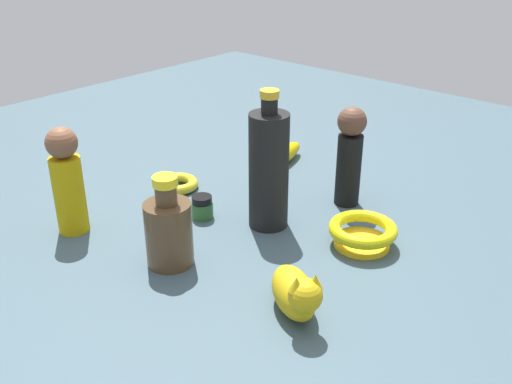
{
  "coord_description": "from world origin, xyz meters",
  "views": [
    {
      "loc": [
        0.68,
        0.6,
        0.51
      ],
      "look_at": [
        0.0,
        0.0,
        0.07
      ],
      "focal_mm": 41.02,
      "sensor_mm": 36.0,
      "label": 1
    }
  ],
  "objects_px": {
    "cat_figurine": "(296,292)",
    "bottle_tall": "(269,169)",
    "bottle_short": "(169,230)",
    "person_figure_adult": "(350,154)",
    "banana": "(278,158)",
    "bowl": "(363,232)",
    "nail_polish_jar": "(202,207)",
    "person_figure_child": "(67,181)",
    "bangle": "(178,184)"
  },
  "relations": [
    {
      "from": "bangle",
      "to": "bowl",
      "type": "distance_m",
      "value": 0.4
    },
    {
      "from": "nail_polish_jar",
      "to": "cat_figurine",
      "type": "relative_size",
      "value": 0.33
    },
    {
      "from": "person_figure_child",
      "to": "bottle_short",
      "type": "bearing_deg",
      "value": 101.85
    },
    {
      "from": "bangle",
      "to": "banana",
      "type": "distance_m",
      "value": 0.23
    },
    {
      "from": "bottle_tall",
      "to": "bottle_short",
      "type": "bearing_deg",
      "value": -9.89
    },
    {
      "from": "cat_figurine",
      "to": "person_figure_child",
      "type": "bearing_deg",
      "value": -80.9
    },
    {
      "from": "bottle_short",
      "to": "person_figure_adult",
      "type": "bearing_deg",
      "value": 165.74
    },
    {
      "from": "bottle_short",
      "to": "nail_polish_jar",
      "type": "bearing_deg",
      "value": -152.38
    },
    {
      "from": "bangle",
      "to": "bottle_short",
      "type": "xyz_separation_m",
      "value": [
        0.19,
        0.2,
        0.05
      ]
    },
    {
      "from": "nail_polish_jar",
      "to": "person_figure_child",
      "type": "relative_size",
      "value": 0.22
    },
    {
      "from": "nail_polish_jar",
      "to": "bowl",
      "type": "bearing_deg",
      "value": 111.72
    },
    {
      "from": "nail_polish_jar",
      "to": "banana",
      "type": "height_order",
      "value": "same"
    },
    {
      "from": "bangle",
      "to": "person_figure_child",
      "type": "bearing_deg",
      "value": -2.06
    },
    {
      "from": "nail_polish_jar",
      "to": "bangle",
      "type": "bearing_deg",
      "value": -112.02
    },
    {
      "from": "banana",
      "to": "bottle_tall",
      "type": "bearing_deg",
      "value": 25.37
    },
    {
      "from": "person_figure_adult",
      "to": "banana",
      "type": "bearing_deg",
      "value": -102.1
    },
    {
      "from": "bottle_tall",
      "to": "person_figure_adult",
      "type": "bearing_deg",
      "value": 160.65
    },
    {
      "from": "bottle_tall",
      "to": "person_figure_child",
      "type": "bearing_deg",
      "value": -44.9
    },
    {
      "from": "banana",
      "to": "person_figure_adult",
      "type": "bearing_deg",
      "value": 67.23
    },
    {
      "from": "nail_polish_jar",
      "to": "person_figure_adult",
      "type": "xyz_separation_m",
      "value": [
        -0.22,
        0.16,
        0.08
      ]
    },
    {
      "from": "bottle_short",
      "to": "bowl",
      "type": "distance_m",
      "value": 0.32
    },
    {
      "from": "cat_figurine",
      "to": "bangle",
      "type": "xyz_separation_m",
      "value": [
        -0.16,
        -0.43,
        -0.03
      ]
    },
    {
      "from": "nail_polish_jar",
      "to": "person_figure_child",
      "type": "bearing_deg",
      "value": -36.31
    },
    {
      "from": "person_figure_adult",
      "to": "bottle_short",
      "type": "xyz_separation_m",
      "value": [
        0.36,
        -0.09,
        -0.04
      ]
    },
    {
      "from": "bangle",
      "to": "bottle_tall",
      "type": "bearing_deg",
      "value": 92.21
    },
    {
      "from": "nail_polish_jar",
      "to": "bowl",
      "type": "height_order",
      "value": "same"
    },
    {
      "from": "bottle_short",
      "to": "bangle",
      "type": "bearing_deg",
      "value": -133.74
    },
    {
      "from": "cat_figurine",
      "to": "bottle_tall",
      "type": "height_order",
      "value": "bottle_tall"
    },
    {
      "from": "cat_figurine",
      "to": "bangle",
      "type": "relative_size",
      "value": 1.53
    },
    {
      "from": "bottle_short",
      "to": "bowl",
      "type": "xyz_separation_m",
      "value": [
        -0.25,
        0.2,
        -0.03
      ]
    },
    {
      "from": "bowl",
      "to": "bottle_short",
      "type": "bearing_deg",
      "value": -38.88
    },
    {
      "from": "cat_figurine",
      "to": "person_figure_adult",
      "type": "height_order",
      "value": "person_figure_adult"
    },
    {
      "from": "banana",
      "to": "person_figure_child",
      "type": "bearing_deg",
      "value": -21.97
    },
    {
      "from": "nail_polish_jar",
      "to": "cat_figurine",
      "type": "height_order",
      "value": "cat_figurine"
    },
    {
      "from": "bottle_short",
      "to": "banana",
      "type": "height_order",
      "value": "bottle_short"
    },
    {
      "from": "person_figure_child",
      "to": "bottle_short",
      "type": "relative_size",
      "value": 1.26
    },
    {
      "from": "person_figure_adult",
      "to": "bottle_short",
      "type": "bearing_deg",
      "value": -14.26
    },
    {
      "from": "bowl",
      "to": "banana",
      "type": "bearing_deg",
      "value": -116.76
    },
    {
      "from": "person_figure_adult",
      "to": "bottle_short",
      "type": "distance_m",
      "value": 0.37
    },
    {
      "from": "cat_figurine",
      "to": "bowl",
      "type": "height_order",
      "value": "cat_figurine"
    },
    {
      "from": "nail_polish_jar",
      "to": "person_figure_child",
      "type": "height_order",
      "value": "person_figure_child"
    },
    {
      "from": "cat_figurine",
      "to": "person_figure_adult",
      "type": "bearing_deg",
      "value": -157.44
    },
    {
      "from": "person_figure_child",
      "to": "person_figure_adult",
      "type": "xyz_separation_m",
      "value": [
        -0.4,
        0.3,
        0.01
      ]
    },
    {
      "from": "person_figure_adult",
      "to": "bangle",
      "type": "height_order",
      "value": "person_figure_adult"
    },
    {
      "from": "person_figure_child",
      "to": "bowl",
      "type": "height_order",
      "value": "person_figure_child"
    },
    {
      "from": "cat_figurine",
      "to": "bottle_short",
      "type": "xyz_separation_m",
      "value": [
        0.03,
        -0.23,
        0.02
      ]
    },
    {
      "from": "bottle_short",
      "to": "banana",
      "type": "distance_m",
      "value": 0.42
    },
    {
      "from": "person_figure_adult",
      "to": "banana",
      "type": "relative_size",
      "value": 0.98
    },
    {
      "from": "person_figure_adult",
      "to": "banana",
      "type": "height_order",
      "value": "person_figure_adult"
    },
    {
      "from": "bangle",
      "to": "bottle_short",
      "type": "height_order",
      "value": "bottle_short"
    }
  ]
}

